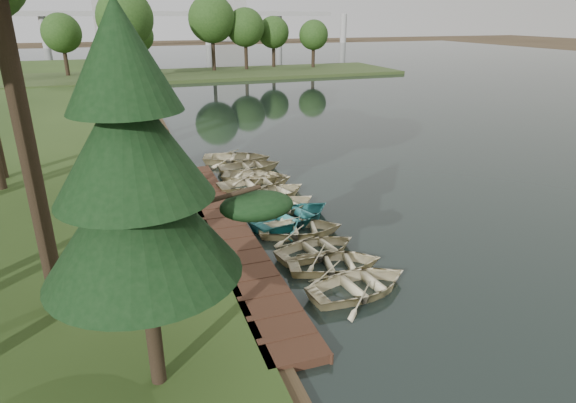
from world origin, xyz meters
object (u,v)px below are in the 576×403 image
object	(u,v)px
boardwalk	(226,230)
rowboat_0	(360,283)
stored_rowboat	(135,172)
rowboat_1	(335,261)
rowboat_2	(317,246)
pine_tree	(134,175)

from	to	relation	value
boardwalk	rowboat_0	xyz separation A→B (m)	(2.81, -5.44, 0.24)
stored_rowboat	rowboat_1	bearing A→B (deg)	-134.50
boardwalk	stored_rowboat	bearing A→B (deg)	113.01
boardwalk	stored_rowboat	world-z (taller)	stored_rowboat
rowboat_0	stored_rowboat	xyz separation A→B (m)	(-5.73, 12.32, 0.30)
rowboat_2	stored_rowboat	world-z (taller)	stored_rowboat
rowboat_1	pine_tree	world-z (taller)	pine_tree
rowboat_0	pine_tree	xyz separation A→B (m)	(-5.95, -2.09, 4.61)
rowboat_2	pine_tree	xyz separation A→B (m)	(-5.69, -4.75, 4.64)
boardwalk	stored_rowboat	distance (m)	7.50
stored_rowboat	rowboat_2	bearing A→B (deg)	-132.33
pine_tree	boardwalk	bearing A→B (deg)	67.36
rowboat_1	stored_rowboat	world-z (taller)	stored_rowboat
boardwalk	rowboat_0	size ratio (longest dim) A/B	4.91
rowboat_2	pine_tree	size ratio (longest dim) A/B	0.38
stored_rowboat	pine_tree	size ratio (longest dim) A/B	0.49
rowboat_0	rowboat_1	bearing A→B (deg)	-3.03
stored_rowboat	pine_tree	bearing A→B (deg)	-162.73
stored_rowboat	pine_tree	world-z (taller)	pine_tree
boardwalk	rowboat_1	world-z (taller)	rowboat_1
boardwalk	rowboat_1	bearing A→B (deg)	-55.74
boardwalk	pine_tree	bearing A→B (deg)	-112.64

